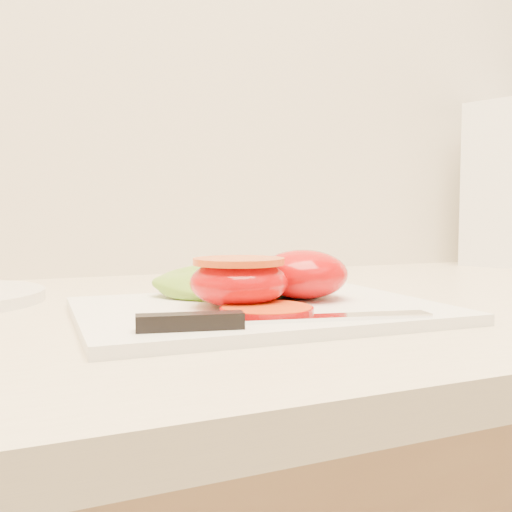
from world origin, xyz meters
name	(u,v)px	position (x,y,z in m)	size (l,w,h in m)	color
cutting_board	(260,310)	(-0.54, 1.59, 0.94)	(0.33, 0.24, 0.01)	white
tomato_half_dome	(303,274)	(-0.48, 1.61, 0.96)	(0.09, 0.09, 0.05)	#C00000
tomato_half_cut	(239,280)	(-0.56, 1.59, 0.96)	(0.09, 0.09, 0.04)	#C00000
tomato_slice_0	(267,310)	(-0.55, 1.54, 0.94)	(0.08, 0.08, 0.01)	orange
lettuce_leaf_0	(223,283)	(-0.55, 1.66, 0.95)	(0.15, 0.10, 0.03)	#76AF2E
lettuce_leaf_1	(259,283)	(-0.51, 1.66, 0.95)	(0.11, 0.08, 0.02)	#76AF2E
knife	(250,320)	(-0.58, 1.50, 0.94)	(0.24, 0.05, 0.01)	silver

